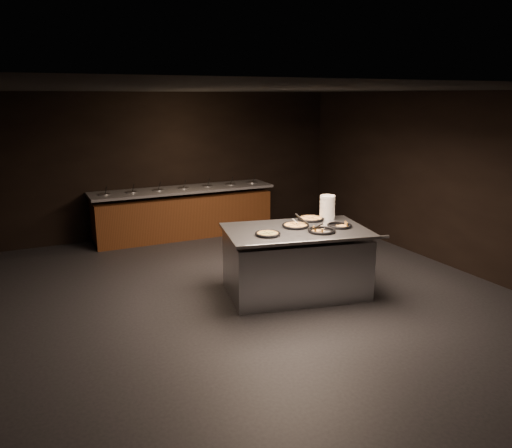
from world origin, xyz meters
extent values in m
cube|color=black|center=(0.00, 0.00, -0.01)|extent=(7.00, 8.00, 0.01)
cube|color=black|center=(0.00, 0.00, 2.90)|extent=(7.00, 8.00, 0.01)
cube|color=black|center=(0.00, 4.00, 1.45)|extent=(7.00, 0.01, 2.90)
cube|color=black|center=(3.50, 0.00, 1.45)|extent=(0.01, 8.00, 2.90)
cube|color=#552A14|center=(0.00, 3.58, 0.43)|extent=(3.60, 0.75, 0.85)
cube|color=slate|center=(0.00, 3.58, 0.97)|extent=(3.70, 0.83, 0.05)
cube|color=#33150B|center=(0.00, 3.58, 0.04)|extent=(3.60, 0.69, 0.08)
cylinder|color=#AFB2B7|center=(-1.55, 3.58, 0.98)|extent=(0.22, 0.22, 0.08)
cylinder|color=#52762F|center=(-1.55, 3.58, 1.00)|extent=(0.19, 0.19, 0.02)
cylinder|color=black|center=(-1.52, 3.56, 1.09)|extent=(0.04, 0.10, 0.19)
cylinder|color=#AFB2B7|center=(-1.03, 3.58, 0.98)|extent=(0.22, 0.22, 0.08)
cylinder|color=#52762F|center=(-1.03, 3.58, 1.00)|extent=(0.19, 0.19, 0.02)
cylinder|color=black|center=(-1.00, 3.56, 1.09)|extent=(0.04, 0.10, 0.19)
cylinder|color=#AFB2B7|center=(-0.52, 3.58, 0.98)|extent=(0.22, 0.22, 0.08)
cylinder|color=#52762F|center=(-0.52, 3.58, 1.00)|extent=(0.19, 0.19, 0.02)
cylinder|color=black|center=(-0.49, 3.56, 1.09)|extent=(0.04, 0.10, 0.19)
cylinder|color=#AFB2B7|center=(0.00, 3.58, 0.98)|extent=(0.22, 0.22, 0.08)
cylinder|color=#52762F|center=(0.00, 3.58, 1.00)|extent=(0.19, 0.19, 0.02)
cylinder|color=black|center=(0.03, 3.56, 1.09)|extent=(0.04, 0.10, 0.19)
cylinder|color=#AFB2B7|center=(0.52, 3.58, 0.98)|extent=(0.22, 0.22, 0.08)
cylinder|color=#52762F|center=(0.52, 3.58, 1.00)|extent=(0.19, 0.19, 0.02)
cylinder|color=black|center=(0.55, 3.56, 1.09)|extent=(0.04, 0.10, 0.19)
cylinder|color=#AFB2B7|center=(1.03, 3.58, 0.98)|extent=(0.22, 0.22, 0.08)
cylinder|color=#52762F|center=(1.03, 3.58, 1.00)|extent=(0.19, 0.19, 0.02)
cylinder|color=black|center=(1.06, 3.56, 1.09)|extent=(0.04, 0.10, 0.19)
cylinder|color=#AFB2B7|center=(1.55, 3.58, 0.98)|extent=(0.22, 0.22, 0.08)
cylinder|color=#52762F|center=(1.55, 3.58, 1.00)|extent=(0.19, 0.19, 0.02)
cylinder|color=black|center=(1.58, 3.56, 1.09)|extent=(0.04, 0.10, 0.19)
cube|color=#AFB2B7|center=(0.53, -0.08, 0.44)|extent=(2.14, 1.55, 0.87)
cube|color=#AFB2B7|center=(0.53, -0.08, 0.95)|extent=(2.23, 1.64, 0.04)
cylinder|color=#AFB2B7|center=(0.53, -0.72, 0.95)|extent=(1.99, 0.45, 0.04)
cylinder|color=silver|center=(1.28, 0.26, 1.15)|extent=(0.23, 0.23, 0.36)
cylinder|color=black|center=(0.01, -0.19, 0.98)|extent=(0.33, 0.33, 0.01)
torus|color=black|center=(0.01, -0.19, 0.99)|extent=(0.35, 0.35, 0.04)
torus|color=olive|center=(0.01, -0.19, 0.99)|extent=(0.29, 0.29, 0.03)
cylinder|color=tan|center=(0.01, -0.19, 0.99)|extent=(0.25, 0.25, 0.02)
cube|color=black|center=(0.01, -0.19, 1.00)|extent=(0.01, 0.25, 0.00)
cube|color=black|center=(0.01, -0.19, 1.00)|extent=(0.25, 0.01, 0.00)
cylinder|color=black|center=(0.58, 0.03, 0.98)|extent=(0.37, 0.37, 0.01)
torus|color=black|center=(0.58, 0.03, 0.99)|extent=(0.40, 0.40, 0.04)
torus|color=olive|center=(0.58, 0.03, 0.99)|extent=(0.34, 0.34, 0.03)
cylinder|color=#DFAB51|center=(0.58, 0.03, 0.99)|extent=(0.29, 0.29, 0.02)
cube|color=black|center=(0.58, 0.03, 1.00)|extent=(0.05, 0.29, 0.00)
cube|color=black|center=(0.58, 0.03, 1.00)|extent=(0.29, 0.05, 0.00)
cylinder|color=black|center=(1.01, 0.30, 0.98)|extent=(0.38, 0.38, 0.01)
torus|color=black|center=(1.01, 0.30, 0.99)|extent=(0.40, 0.40, 0.04)
torus|color=olive|center=(1.01, 0.30, 0.99)|extent=(0.34, 0.34, 0.03)
cylinder|color=#DFAB51|center=(1.01, 0.30, 0.99)|extent=(0.30, 0.30, 0.02)
cube|color=black|center=(1.01, 0.30, 1.00)|extent=(0.14, 0.27, 0.00)
cube|color=black|center=(1.01, 0.30, 1.00)|extent=(0.27, 0.14, 0.00)
cylinder|color=black|center=(0.78, -0.36, 0.98)|extent=(0.37, 0.37, 0.01)
torus|color=black|center=(0.78, -0.36, 0.99)|extent=(0.40, 0.40, 0.04)
cylinder|color=black|center=(1.16, -0.24, 0.98)|extent=(0.34, 0.34, 0.01)
torus|color=black|center=(1.16, -0.24, 0.99)|extent=(0.36, 0.36, 0.04)
cube|color=#AFB2B7|center=(0.56, 0.16, 0.99)|extent=(0.16, 0.16, 0.00)
cylinder|color=black|center=(0.69, 0.03, 1.08)|extent=(0.15, 0.19, 0.15)
cylinder|color=#AFB2B7|center=(0.62, 0.10, 1.02)|extent=(0.08, 0.09, 0.09)
cube|color=#AFB2B7|center=(0.80, -0.46, 0.99)|extent=(0.12, 0.12, 0.00)
cylinder|color=black|center=(0.67, -0.40, 1.06)|extent=(0.17, 0.11, 0.12)
cylinder|color=#AFB2B7|center=(0.73, -0.43, 1.01)|extent=(0.09, 0.05, 0.08)
camera|label=1|loc=(-2.97, -6.05, 2.82)|focal=35.00mm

